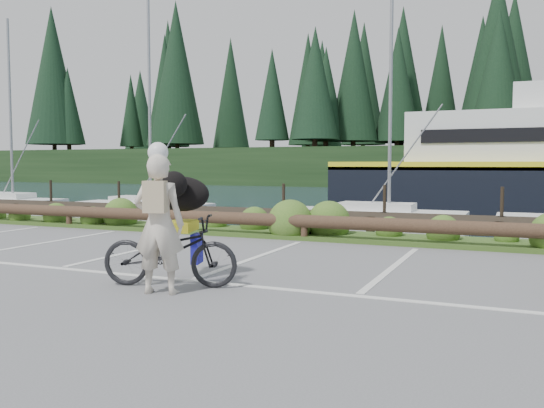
# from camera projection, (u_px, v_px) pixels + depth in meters

# --- Properties ---
(ground) EXTENTS (72.00, 72.00, 0.00)m
(ground) POSITION_uv_depth(u_px,v_px,m) (204.00, 276.00, 9.10)
(ground) COLOR slate
(harbor_backdrop) EXTENTS (170.00, 160.00, 30.00)m
(harbor_backdrop) POSITION_uv_depth(u_px,v_px,m) (489.00, 176.00, 80.76)
(harbor_backdrop) COLOR #192A3D
(harbor_backdrop) RESTS_ON ground
(vegetation_strip) EXTENTS (34.00, 1.60, 0.10)m
(vegetation_strip) POSITION_uv_depth(u_px,v_px,m) (314.00, 235.00, 13.95)
(vegetation_strip) COLOR #3D5B21
(vegetation_strip) RESTS_ON ground
(log_rail) EXTENTS (32.00, 0.30, 0.60)m
(log_rail) POSITION_uv_depth(u_px,v_px,m) (304.00, 241.00, 13.31)
(log_rail) COLOR #443021
(log_rail) RESTS_ON ground
(bicycle) EXTENTS (2.09, 1.21, 1.04)m
(bicycle) POSITION_uv_depth(u_px,v_px,m) (170.00, 251.00, 8.30)
(bicycle) COLOR black
(bicycle) RESTS_ON ground
(cyclist) EXTENTS (0.79, 0.63, 1.91)m
(cyclist) POSITION_uv_depth(u_px,v_px,m) (159.00, 224.00, 7.81)
(cyclist) COLOR beige
(cyclist) RESTS_ON ground
(dog) EXTENTS (0.70, 1.02, 0.54)m
(dog) POSITION_uv_depth(u_px,v_px,m) (182.00, 194.00, 8.87)
(dog) COLOR black
(dog) RESTS_ON bicycle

